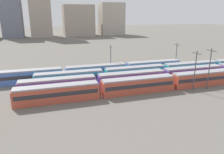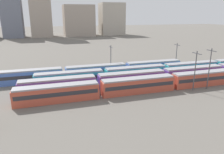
% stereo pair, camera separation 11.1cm
% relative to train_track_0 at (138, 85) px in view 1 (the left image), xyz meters
% --- Properties ---
extents(ground_plane, '(600.00, 600.00, 0.00)m').
position_rel_train_track_0_xyz_m(ground_plane, '(-16.27, 7.80, -1.90)').
color(ground_plane, '#666059').
extents(train_track_0, '(55.80, 3.06, 3.75)m').
position_rel_train_track_0_xyz_m(train_track_0, '(0.00, 0.00, 0.00)').
color(train_track_0, '#BC4C38').
rests_on(train_track_0, ground_plane).
extents(train_track_1, '(93.60, 3.06, 3.75)m').
position_rel_train_track_0_xyz_m(train_track_1, '(19.40, 5.20, 0.00)').
color(train_track_1, '#6B429E').
rests_on(train_track_1, ground_plane).
extents(train_track_2, '(74.70, 3.06, 3.75)m').
position_rel_train_track_0_xyz_m(train_track_2, '(13.23, 10.40, 0.00)').
color(train_track_2, teal).
rests_on(train_track_2, ground_plane).
extents(train_track_3, '(55.80, 3.06, 3.75)m').
position_rel_train_track_0_xyz_m(train_track_3, '(-6.65, 15.60, 0.00)').
color(train_track_3, '#4C70BC').
rests_on(train_track_3, ground_plane).
extents(catenary_pole_0, '(0.24, 3.20, 9.89)m').
position_rel_train_track_0_xyz_m(catenary_pole_0, '(13.58, -2.82, 3.59)').
color(catenary_pole_0, '#4C4C51').
rests_on(catenary_pole_0, ground_plane).
extents(catenary_pole_1, '(0.24, 3.20, 8.75)m').
position_rel_train_track_0_xyz_m(catenary_pole_1, '(22.34, 18.30, 3.00)').
color(catenary_pole_1, '#4C4C51').
rests_on(catenary_pole_1, ground_plane).
extents(catenary_pole_2, '(0.24, 3.20, 10.33)m').
position_rel_train_track_0_xyz_m(catenary_pole_2, '(17.73, -2.83, 3.81)').
color(catenary_pole_2, '#4C4C51').
rests_on(catenary_pole_2, ground_plane).
extents(catenary_pole_3, '(0.24, 3.20, 8.98)m').
position_rel_train_track_0_xyz_m(catenary_pole_3, '(-1.18, 18.63, 3.12)').
color(catenary_pole_3, '#4C4C51').
rests_on(catenary_pole_3, ground_plane).
extents(distant_building_1, '(15.01, 16.24, 35.91)m').
position_rel_train_track_0_xyz_m(distant_building_1, '(-43.75, 145.60, 16.05)').
color(distant_building_1, slate).
rests_on(distant_building_1, ground_plane).
extents(distant_building_2, '(16.66, 16.46, 49.39)m').
position_rel_train_track_0_xyz_m(distant_building_2, '(-22.18, 145.60, 22.79)').
color(distant_building_2, '#A89989').
rests_on(distant_building_2, ground_plane).
extents(distant_building_3, '(25.26, 20.83, 25.72)m').
position_rel_train_track_0_xyz_m(distant_building_3, '(8.40, 145.60, 10.96)').
color(distant_building_3, '#A89989').
rests_on(distant_building_3, ground_plane).
extents(distant_building_4, '(20.76, 17.02, 27.76)m').
position_rel_train_track_0_xyz_m(distant_building_4, '(38.15, 145.60, 11.98)').
color(distant_building_4, '#B2A899').
rests_on(distant_building_4, ground_plane).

